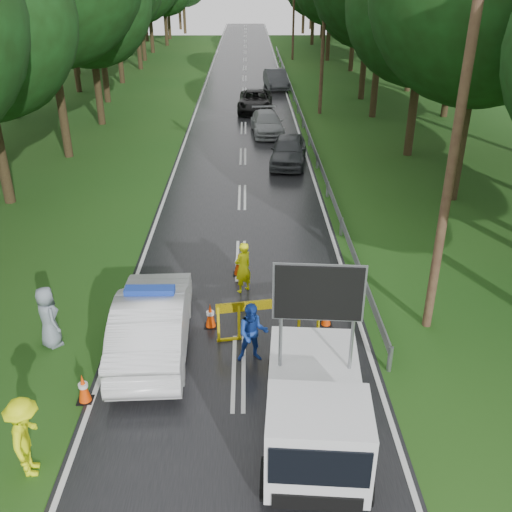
{
  "coord_description": "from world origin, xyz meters",
  "views": [
    {
      "loc": [
        0.26,
        -11.23,
        8.86
      ],
      "look_at": [
        0.48,
        3.75,
        1.3
      ],
      "focal_mm": 40.0,
      "sensor_mm": 36.0,
      "label": 1
    }
  ],
  "objects_px": {
    "officer": "(243,268)",
    "queue_car_fourth": "(276,79)",
    "queue_car_third": "(255,101)",
    "civilian": "(253,333)",
    "queue_car_second": "(267,123)",
    "work_truck": "(316,409)",
    "queue_car_first": "(288,150)",
    "police_sedan": "(153,321)",
    "barrier": "(269,309)"
  },
  "relations": [
    {
      "from": "police_sedan",
      "to": "work_truck",
      "type": "height_order",
      "value": "work_truck"
    },
    {
      "from": "queue_car_fourth",
      "to": "work_truck",
      "type": "bearing_deg",
      "value": -96.89
    },
    {
      "from": "queue_car_second",
      "to": "work_truck",
      "type": "bearing_deg",
      "value": -93.56
    },
    {
      "from": "barrier",
      "to": "queue_car_fourth",
      "type": "bearing_deg",
      "value": 77.61
    },
    {
      "from": "work_truck",
      "to": "queue_car_third",
      "type": "xyz_separation_m",
      "value": [
        -0.78,
        31.29,
        -0.29
      ]
    },
    {
      "from": "queue_car_first",
      "to": "civilian",
      "type": "bearing_deg",
      "value": -89.56
    },
    {
      "from": "queue_car_fourth",
      "to": "queue_car_third",
      "type": "bearing_deg",
      "value": -107.57
    },
    {
      "from": "officer",
      "to": "queue_car_second",
      "type": "distance_m",
      "value": 18.83
    },
    {
      "from": "police_sedan",
      "to": "civilian",
      "type": "bearing_deg",
      "value": 165.59
    },
    {
      "from": "queue_car_second",
      "to": "officer",
      "type": "bearing_deg",
      "value": -97.98
    },
    {
      "from": "civilian",
      "to": "queue_car_first",
      "type": "bearing_deg",
      "value": 81.03
    },
    {
      "from": "barrier",
      "to": "queue_car_third",
      "type": "height_order",
      "value": "queue_car_third"
    },
    {
      "from": "police_sedan",
      "to": "barrier",
      "type": "bearing_deg",
      "value": -173.88
    },
    {
      "from": "queue_car_first",
      "to": "queue_car_fourth",
      "type": "height_order",
      "value": "queue_car_fourth"
    },
    {
      "from": "work_truck",
      "to": "civilian",
      "type": "height_order",
      "value": "work_truck"
    },
    {
      "from": "work_truck",
      "to": "queue_car_first",
      "type": "height_order",
      "value": "work_truck"
    },
    {
      "from": "police_sedan",
      "to": "civilian",
      "type": "height_order",
      "value": "police_sedan"
    },
    {
      "from": "barrier",
      "to": "queue_car_fourth",
      "type": "xyz_separation_m",
      "value": [
        1.8,
        35.7,
        -0.12
      ]
    },
    {
      "from": "civilian",
      "to": "queue_car_second",
      "type": "relative_size",
      "value": 0.37
    },
    {
      "from": "queue_car_third",
      "to": "work_truck",
      "type": "bearing_deg",
      "value": -85.94
    },
    {
      "from": "queue_car_first",
      "to": "queue_car_third",
      "type": "xyz_separation_m",
      "value": [
        -1.51,
        12.12,
        -0.03
      ]
    },
    {
      "from": "officer",
      "to": "queue_car_fourth",
      "type": "height_order",
      "value": "officer"
    },
    {
      "from": "police_sedan",
      "to": "queue_car_fourth",
      "type": "xyz_separation_m",
      "value": [
        4.8,
        36.15,
        -0.07
      ]
    },
    {
      "from": "police_sedan",
      "to": "queue_car_first",
      "type": "relative_size",
      "value": 1.2
    },
    {
      "from": "officer",
      "to": "civilian",
      "type": "distance_m",
      "value": 3.44
    },
    {
      "from": "queue_car_second",
      "to": "queue_car_third",
      "type": "bearing_deg",
      "value": 91.84
    },
    {
      "from": "barrier",
      "to": "work_truck",
      "type": "bearing_deg",
      "value": -88.27
    },
    {
      "from": "barrier",
      "to": "queue_car_first",
      "type": "height_order",
      "value": "queue_car_first"
    },
    {
      "from": "civilian",
      "to": "queue_car_third",
      "type": "relative_size",
      "value": 0.32
    },
    {
      "from": "officer",
      "to": "queue_car_second",
      "type": "height_order",
      "value": "officer"
    },
    {
      "from": "barrier",
      "to": "queue_car_second",
      "type": "distance_m",
      "value": 21.23
    },
    {
      "from": "barrier",
      "to": "officer",
      "type": "bearing_deg",
      "value": 96.69
    },
    {
      "from": "civilian",
      "to": "work_truck",
      "type": "bearing_deg",
      "value": -69.5
    },
    {
      "from": "civilian",
      "to": "queue_car_second",
      "type": "height_order",
      "value": "civilian"
    },
    {
      "from": "queue_car_fourth",
      "to": "police_sedan",
      "type": "bearing_deg",
      "value": -102.98
    },
    {
      "from": "police_sedan",
      "to": "civilian",
      "type": "relative_size",
      "value": 3.15
    },
    {
      "from": "queue_car_third",
      "to": "queue_car_fourth",
      "type": "xyz_separation_m",
      "value": [
        1.8,
        8.36,
        0.07
      ]
    },
    {
      "from": "officer",
      "to": "queue_car_second",
      "type": "relative_size",
      "value": 0.38
    },
    {
      "from": "queue_car_second",
      "to": "queue_car_fourth",
      "type": "distance_m",
      "value": 14.53
    },
    {
      "from": "barrier",
      "to": "queue_car_second",
      "type": "relative_size",
      "value": 0.64
    },
    {
      "from": "police_sedan",
      "to": "queue_car_fourth",
      "type": "relative_size",
      "value": 1.1
    },
    {
      "from": "civilian",
      "to": "queue_car_first",
      "type": "xyz_separation_m",
      "value": [
        1.95,
        16.21,
        -0.09
      ]
    },
    {
      "from": "queue_car_third",
      "to": "queue_car_first",
      "type": "bearing_deg",
      "value": -80.29
    },
    {
      "from": "work_truck",
      "to": "queue_car_fourth",
      "type": "distance_m",
      "value": 39.66
    },
    {
      "from": "police_sedan",
      "to": "work_truck",
      "type": "distance_m",
      "value": 5.15
    },
    {
      "from": "barrier",
      "to": "queue_car_second",
      "type": "xyz_separation_m",
      "value": [
        0.62,
        21.22,
        -0.25
      ]
    },
    {
      "from": "officer",
      "to": "queue_car_third",
      "type": "distance_m",
      "value": 24.92
    },
    {
      "from": "police_sedan",
      "to": "officer",
      "type": "relative_size",
      "value": 3.09
    },
    {
      "from": "queue_car_fourth",
      "to": "queue_car_first",
      "type": "bearing_deg",
      "value": -96.24
    },
    {
      "from": "officer",
      "to": "queue_car_first",
      "type": "relative_size",
      "value": 0.39
    }
  ]
}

